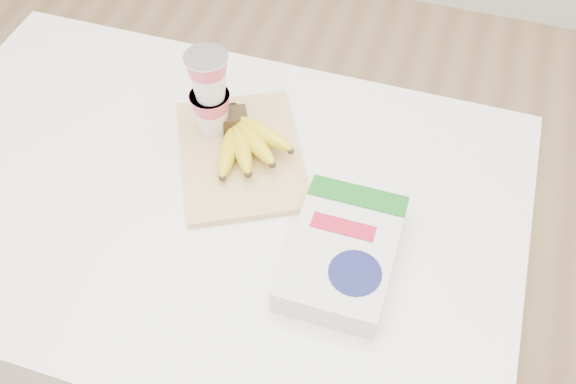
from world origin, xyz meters
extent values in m
plane|color=tan|center=(0.00, 0.00, 0.00)|extent=(4.00, 4.00, 0.00)
cube|color=white|center=(0.00, 0.00, 0.44)|extent=(1.17, 0.78, 0.88)
cube|color=#D8BB77|center=(0.04, 0.10, 0.89)|extent=(0.34, 0.38, 0.02)
cube|color=#382816|center=(0.01, 0.16, 0.92)|extent=(0.06, 0.06, 0.03)
ellipsoid|color=yellow|center=(0.03, 0.09, 0.91)|extent=(0.06, 0.15, 0.04)
sphere|color=#382816|center=(0.04, 0.02, 0.91)|extent=(0.01, 0.01, 0.01)
ellipsoid|color=yellow|center=(0.05, 0.10, 0.91)|extent=(0.10, 0.14, 0.04)
sphere|color=#382816|center=(0.08, 0.04, 0.91)|extent=(0.01, 0.01, 0.01)
ellipsoid|color=yellow|center=(0.07, 0.11, 0.92)|extent=(0.13, 0.12, 0.04)
sphere|color=#382816|center=(0.12, 0.07, 0.92)|extent=(0.01, 0.01, 0.01)
ellipsoid|color=yellow|center=(0.08, 0.13, 0.93)|extent=(0.15, 0.09, 0.04)
sphere|color=#382816|center=(0.14, 0.11, 0.93)|extent=(0.01, 0.01, 0.01)
cylinder|color=silver|center=(-0.02, 0.14, 1.08)|extent=(0.08, 0.08, 0.00)
cube|color=white|center=(0.29, -0.06, 0.90)|extent=(0.17, 0.25, 0.05)
cube|color=#17691D|center=(0.29, 0.04, 0.93)|extent=(0.17, 0.05, 0.00)
cylinder|color=#151951|center=(0.32, -0.11, 0.93)|extent=(0.08, 0.08, 0.00)
cube|color=red|center=(0.28, -0.03, 0.93)|extent=(0.11, 0.03, 0.00)
camera|label=1|loc=(0.38, -0.65, 1.79)|focal=40.00mm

